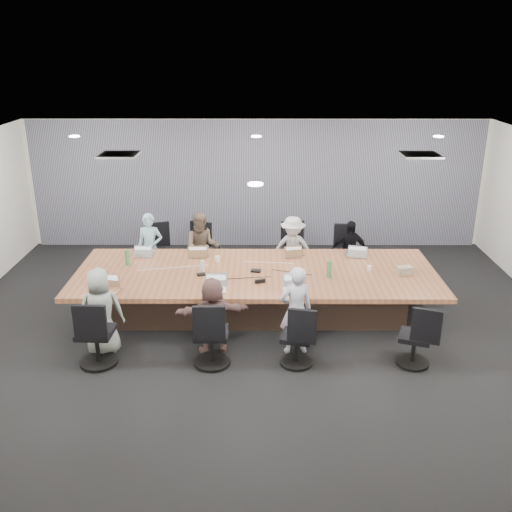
{
  "coord_description": "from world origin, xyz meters",
  "views": [
    {
      "loc": [
        0.03,
        -8.3,
        4.31
      ],
      "look_at": [
        0.0,
        0.4,
        1.05
      ],
      "focal_mm": 40.0,
      "sensor_mm": 36.0,
      "label": 1
    }
  ],
  "objects_px": {
    "chair_5": "(211,338)",
    "chair_2": "(291,254)",
    "person_5": "(213,316)",
    "laptop_5": "(215,290)",
    "chair_7": "(414,341)",
    "stapler": "(260,281)",
    "chair_0": "(154,255)",
    "person_4": "(101,311)",
    "chair_6": "(297,341)",
    "conference_table": "(256,290)",
    "snack_packet": "(403,273)",
    "person_0": "(150,248)",
    "laptop_6": "(294,290)",
    "person_6": "(296,310)",
    "bottle_green_left": "(127,258)",
    "chair_1": "(204,254)",
    "bottle_green_right": "(329,269)",
    "chair_3": "(346,256)",
    "chair_4": "(96,337)",
    "person_3": "(349,251)",
    "laptop_1": "(199,254)",
    "laptop_3": "(354,254)",
    "laptop_4": "(110,290)",
    "person_2": "(293,249)",
    "mug_brown": "(115,277)",
    "laptop_2": "(294,254)",
    "bottle_clear": "(202,267)",
    "canvas_bag": "(404,270)",
    "person_1": "(202,247)",
    "laptop_0": "(145,254)"
  },
  "relations": [
    {
      "from": "chair_5",
      "to": "chair_2",
      "type": "bearing_deg",
      "value": 68.59
    },
    {
      "from": "person_5",
      "to": "laptop_5",
      "type": "relative_size",
      "value": 3.55
    },
    {
      "from": "chair_7",
      "to": "stapler",
      "type": "xyz_separation_m",
      "value": [
        -2.17,
        1.21,
        0.4
      ]
    },
    {
      "from": "chair_0",
      "to": "person_4",
      "type": "xyz_separation_m",
      "value": [
        -0.24,
        -3.05,
        0.26
      ]
    },
    {
      "from": "chair_0",
      "to": "chair_6",
      "type": "xyz_separation_m",
      "value": [
        2.59,
        -3.4,
        -0.03
      ]
    },
    {
      "from": "conference_table",
      "to": "snack_packet",
      "type": "bearing_deg",
      "value": -2.56
    },
    {
      "from": "chair_0",
      "to": "snack_packet",
      "type": "height_order",
      "value": "chair_0"
    },
    {
      "from": "person_0",
      "to": "laptop_6",
      "type": "distance_m",
      "value": 3.37
    },
    {
      "from": "person_6",
      "to": "bottle_green_left",
      "type": "xyz_separation_m",
      "value": [
        -2.78,
        1.62,
        0.2
      ]
    },
    {
      "from": "chair_1",
      "to": "bottle_green_right",
      "type": "bearing_deg",
      "value": 155.79
    },
    {
      "from": "chair_3",
      "to": "chair_7",
      "type": "xyz_separation_m",
      "value": [
        0.48,
        -3.4,
        -0.0
      ]
    },
    {
      "from": "person_4",
      "to": "laptop_5",
      "type": "distance_m",
      "value": 1.71
    },
    {
      "from": "chair_4",
      "to": "person_3",
      "type": "height_order",
      "value": "person_3"
    },
    {
      "from": "conference_table",
      "to": "bottle_green_right",
      "type": "distance_m",
      "value": 1.3
    },
    {
      "from": "chair_4",
      "to": "chair_7",
      "type": "height_order",
      "value": "chair_4"
    },
    {
      "from": "laptop_1",
      "to": "chair_5",
      "type": "bearing_deg",
      "value": 96.96
    },
    {
      "from": "laptop_3",
      "to": "laptop_4",
      "type": "height_order",
      "value": "same"
    },
    {
      "from": "chair_5",
      "to": "laptop_5",
      "type": "xyz_separation_m",
      "value": [
        0.0,
        0.9,
        0.34
      ]
    },
    {
      "from": "conference_table",
      "to": "chair_2",
      "type": "xyz_separation_m",
      "value": [
        0.69,
        1.7,
        0.02
      ]
    },
    {
      "from": "chair_7",
      "to": "snack_packet",
      "type": "relative_size",
      "value": 3.99
    },
    {
      "from": "chair_4",
      "to": "chair_5",
      "type": "height_order",
      "value": "chair_4"
    },
    {
      "from": "chair_0",
      "to": "person_4",
      "type": "distance_m",
      "value": 3.07
    },
    {
      "from": "chair_1",
      "to": "person_3",
      "type": "bearing_deg",
      "value": -169.93
    },
    {
      "from": "person_2",
      "to": "chair_7",
      "type": "bearing_deg",
      "value": -52.76
    },
    {
      "from": "person_6",
      "to": "mug_brown",
      "type": "bearing_deg",
      "value": -32.02
    },
    {
      "from": "laptop_2",
      "to": "bottle_clear",
      "type": "relative_size",
      "value": 1.5
    },
    {
      "from": "conference_table",
      "to": "chair_6",
      "type": "xyz_separation_m",
      "value": [
        0.58,
        -1.7,
        -0.03
      ]
    },
    {
      "from": "chair_2",
      "to": "canvas_bag",
      "type": "bearing_deg",
      "value": 127.84
    },
    {
      "from": "chair_4",
      "to": "bottle_green_right",
      "type": "bearing_deg",
      "value": 25.31
    },
    {
      "from": "conference_table",
      "to": "person_5",
      "type": "bearing_deg",
      "value": -114.84
    },
    {
      "from": "chair_4",
      "to": "laptop_2",
      "type": "relative_size",
      "value": 2.65
    },
    {
      "from": "chair_2",
      "to": "person_3",
      "type": "height_order",
      "value": "person_3"
    },
    {
      "from": "chair_1",
      "to": "bottle_green_left",
      "type": "bearing_deg",
      "value": 67.79
    },
    {
      "from": "laptop_5",
      "to": "person_0",
      "type": "bearing_deg",
      "value": 119.47
    },
    {
      "from": "person_1",
      "to": "laptop_4",
      "type": "xyz_separation_m",
      "value": [
        -1.22,
        -2.15,
        0.07
      ]
    },
    {
      "from": "chair_3",
      "to": "chair_6",
      "type": "bearing_deg",
      "value": 77.01
    },
    {
      "from": "person_3",
      "to": "chair_5",
      "type": "bearing_deg",
      "value": -130.03
    },
    {
      "from": "chair_2",
      "to": "person_3",
      "type": "xyz_separation_m",
      "value": [
        1.07,
        -0.35,
        0.18
      ]
    },
    {
      "from": "person_1",
      "to": "canvas_bag",
      "type": "xyz_separation_m",
      "value": [
        3.46,
        -1.47,
        0.13
      ]
    },
    {
      "from": "laptop_6",
      "to": "laptop_2",
      "type": "bearing_deg",
      "value": 84.38
    },
    {
      "from": "person_5",
      "to": "chair_6",
      "type": "bearing_deg",
      "value": 153.12
    },
    {
      "from": "chair_7",
      "to": "laptop_4",
      "type": "xyz_separation_m",
      "value": [
        -4.49,
        0.9,
        0.38
      ]
    },
    {
      "from": "chair_1",
      "to": "person_5",
      "type": "distance_m",
      "value": 3.08
    },
    {
      "from": "laptop_3",
      "to": "person_5",
      "type": "relative_size",
      "value": 0.28
    },
    {
      "from": "person_3",
      "to": "canvas_bag",
      "type": "bearing_deg",
      "value": -67.2
    },
    {
      "from": "laptop_0",
      "to": "person_1",
      "type": "height_order",
      "value": "person_1"
    },
    {
      "from": "person_0",
      "to": "canvas_bag",
      "type": "xyz_separation_m",
      "value": [
        4.45,
        -1.47,
        0.14
      ]
    },
    {
      "from": "laptop_5",
      "to": "chair_4",
      "type": "bearing_deg",
      "value": -154.28
    },
    {
      "from": "chair_3",
      "to": "bottle_clear",
      "type": "xyz_separation_m",
      "value": [
        -2.65,
        -1.76,
        0.47
      ]
    },
    {
      "from": "person_2",
      "to": "laptop_5",
      "type": "distance_m",
      "value": 2.52
    }
  ]
}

